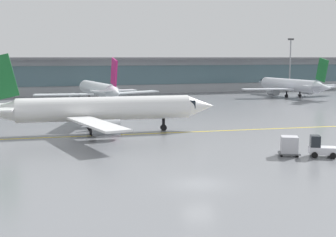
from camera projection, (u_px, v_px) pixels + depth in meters
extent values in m
plane|color=slate|center=(199.00, 184.00, 35.48)|extent=(400.00, 400.00, 0.00)
cube|color=yellow|center=(109.00, 135.00, 57.79)|extent=(109.62, 9.86, 0.01)
cube|color=#9EA3A8|center=(66.00, 77.00, 120.14)|extent=(176.38, 8.00, 9.00)
cube|color=slate|center=(67.00, 76.00, 116.25)|extent=(169.32, 0.16, 5.04)
cube|color=slate|center=(66.00, 59.00, 118.10)|extent=(183.43, 11.00, 0.60)
cylinder|color=white|center=(98.00, 89.00, 97.85)|extent=(4.79, 20.95, 2.89)
cone|color=white|center=(84.00, 86.00, 108.83)|extent=(3.05, 3.70, 2.74)
cube|color=black|center=(86.00, 85.00, 106.69)|extent=(2.48, 2.79, 1.01)
cone|color=white|center=(116.00, 93.00, 86.34)|extent=(2.87, 4.82, 2.45)
cube|color=white|center=(64.00, 95.00, 93.45)|extent=(12.18, 4.88, 0.24)
cylinder|color=#999EA3|center=(75.00, 98.00, 95.66)|extent=(2.06, 3.21, 1.78)
cube|color=white|center=(133.00, 92.00, 99.38)|extent=(12.06, 6.85, 0.24)
cylinder|color=#999EA3|center=(121.00, 96.00, 99.68)|extent=(2.06, 3.21, 1.78)
cube|color=#B21E66|center=(114.00, 72.00, 86.66)|extent=(0.66, 3.90, 5.43)
cube|color=white|center=(103.00, 91.00, 86.57)|extent=(4.41, 2.42, 0.20)
cube|color=white|center=(125.00, 90.00, 88.28)|extent=(4.41, 2.42, 0.20)
cylinder|color=black|center=(89.00, 97.00, 104.73)|extent=(0.37, 0.37, 1.53)
cylinder|color=black|center=(89.00, 99.00, 104.78)|extent=(0.54, 0.80, 0.76)
cylinder|color=black|center=(91.00, 101.00, 95.81)|extent=(0.37, 0.37, 1.53)
cylinder|color=black|center=(91.00, 102.00, 95.86)|extent=(0.54, 0.80, 0.76)
cylinder|color=black|center=(109.00, 100.00, 97.38)|extent=(0.37, 0.37, 1.53)
cylinder|color=black|center=(109.00, 102.00, 97.43)|extent=(0.54, 0.80, 0.76)
cylinder|color=silver|center=(289.00, 85.00, 113.74)|extent=(3.90, 20.83, 2.88)
cone|color=silver|center=(262.00, 82.00, 124.90)|extent=(2.90, 3.58, 2.73)
cube|color=black|center=(267.00, 81.00, 122.72)|extent=(2.37, 2.70, 1.01)
cone|color=silver|center=(324.00, 88.00, 102.06)|extent=(2.67, 4.72, 2.45)
cube|color=silver|center=(268.00, 89.00, 109.62)|extent=(12.15, 5.34, 0.24)
cylinder|color=#999EA3|center=(273.00, 92.00, 111.75)|extent=(1.93, 3.13, 1.78)
cube|color=silver|center=(318.00, 88.00, 114.95)|extent=(12.09, 6.39, 0.24)
cylinder|color=#999EA3|center=(307.00, 91.00, 115.37)|extent=(1.93, 3.13, 1.78)
cube|color=#19662D|center=(322.00, 70.00, 102.40)|extent=(0.50, 3.89, 5.42)
cube|color=silver|center=(313.00, 86.00, 102.40)|extent=(4.33, 2.24, 0.20)
cube|color=silver|center=(328.00, 85.00, 103.93)|extent=(4.33, 2.24, 0.20)
cylinder|color=black|center=(272.00, 92.00, 120.72)|extent=(0.37, 0.37, 1.52)
cylinder|color=black|center=(272.00, 93.00, 120.77)|extent=(0.50, 0.78, 0.76)
cylinder|color=black|center=(287.00, 94.00, 111.76)|extent=(0.37, 0.37, 1.52)
cylinder|color=black|center=(286.00, 96.00, 111.81)|extent=(0.50, 0.78, 0.76)
cylinder|color=black|center=(300.00, 94.00, 113.17)|extent=(0.37, 0.37, 1.52)
cylinder|color=black|center=(300.00, 95.00, 113.22)|extent=(0.50, 0.78, 0.76)
cylinder|color=white|center=(105.00, 109.00, 59.26)|extent=(22.08, 4.92, 3.04)
cone|color=white|center=(201.00, 106.00, 62.25)|extent=(3.89, 3.19, 2.89)
cube|color=black|center=(183.00, 104.00, 61.63)|extent=(2.93, 2.60, 1.06)
cube|color=white|center=(87.00, 109.00, 66.45)|extent=(7.16, 12.72, 0.25)
cylinder|color=#999EA3|center=(98.00, 117.00, 64.46)|extent=(3.37, 2.15, 1.88)
cube|color=white|center=(96.00, 124.00, 51.46)|extent=(5.22, 12.84, 0.25)
cylinder|color=#999EA3|center=(106.00, 128.00, 54.29)|extent=(3.37, 2.15, 1.88)
cube|color=#19662D|center=(1.00, 77.00, 55.82)|extent=(4.11, 0.68, 5.73)
cube|color=white|center=(7.00, 106.00, 58.54)|extent=(2.53, 4.64, 0.21)
cube|color=white|center=(4.00, 109.00, 54.23)|extent=(2.53, 4.64, 0.21)
cylinder|color=black|center=(164.00, 124.00, 61.36)|extent=(0.39, 0.39, 1.61)
cylinder|color=black|center=(164.00, 127.00, 61.41)|extent=(0.84, 0.56, 0.80)
cylinder|color=black|center=(90.00, 125.00, 61.13)|extent=(0.39, 0.39, 1.61)
cylinder|color=black|center=(90.00, 128.00, 61.18)|extent=(0.84, 0.56, 0.80)
cylinder|color=black|center=(93.00, 129.00, 57.17)|extent=(0.39, 0.39, 1.61)
cylinder|color=black|center=(93.00, 133.00, 57.22)|extent=(0.84, 0.56, 0.80)
cube|color=silver|center=(323.00, 150.00, 45.07)|extent=(2.95, 2.46, 0.70)
cube|color=#1E2328|center=(315.00, 141.00, 45.07)|extent=(1.38, 1.52, 1.10)
cylinder|color=black|center=(330.00, 153.00, 45.66)|extent=(0.63, 0.48, 0.60)
cylinder|color=black|center=(333.00, 156.00, 44.29)|extent=(0.63, 0.48, 0.60)
cylinder|color=black|center=(313.00, 152.00, 45.94)|extent=(0.63, 0.48, 0.60)
cylinder|color=black|center=(315.00, 155.00, 44.57)|extent=(0.63, 0.48, 0.60)
cube|color=#595B60|center=(289.00, 153.00, 45.64)|extent=(2.61, 2.40, 0.12)
cube|color=silver|center=(289.00, 144.00, 45.53)|extent=(2.12, 2.08, 1.60)
cylinder|color=black|center=(296.00, 154.00, 46.22)|extent=(0.24, 0.19, 0.22)
cylinder|color=black|center=(298.00, 156.00, 44.86)|extent=(0.24, 0.19, 0.22)
cylinder|color=black|center=(281.00, 153.00, 46.47)|extent=(0.24, 0.19, 0.22)
cylinder|color=black|center=(282.00, 156.00, 45.10)|extent=(0.24, 0.19, 0.22)
cylinder|color=gray|center=(290.00, 66.00, 130.24)|extent=(0.36, 0.36, 14.36)
cube|color=#3F3F42|center=(291.00, 39.00, 129.27)|extent=(1.80, 0.30, 0.50)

